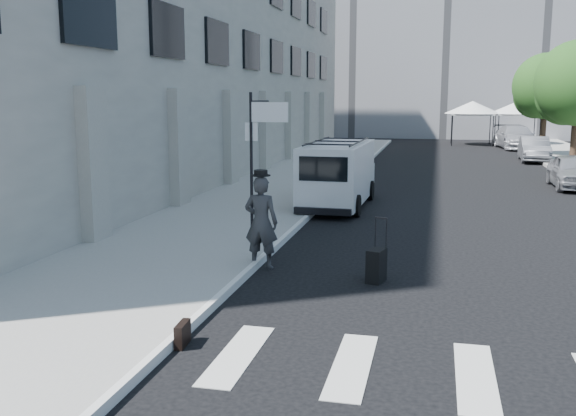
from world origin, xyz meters
The scene contains 15 objects.
ground centered at (0.00, 0.00, 0.00)m, with size 120.00×120.00×0.00m, color black.
sidewalk_left centered at (-4.25, 16.00, 0.07)m, with size 4.50×48.00×0.15m, color gray.
building_left centered at (-11.50, 18.00, 6.00)m, with size 10.00×44.00×12.00m, color gray.
sign_pole centered at (-2.36, 3.20, 2.65)m, with size 1.03×0.07×3.50m.
tree_near centered at (7.50, 20.15, 3.97)m, with size 3.80×3.83×6.03m.
tree_far centered at (7.50, 29.15, 3.97)m, with size 3.80×3.83×6.03m.
tent_left centered at (4.00, 38.00, 2.71)m, with size 4.00×4.00×3.20m.
tent_right centered at (7.20, 38.50, 2.71)m, with size 4.00×4.00×3.20m.
businessman centered at (-1.90, 1.50, 0.97)m, with size 0.71×0.47×1.95m, color #313234.
briefcase centered at (-1.88, -2.86, 0.17)m, with size 0.12×0.44×0.34m, color black.
suitcase centered at (0.54, 1.01, 0.33)m, with size 0.39×0.51×1.25m.
cargo_van centered at (-1.50, 9.48, 1.08)m, with size 2.01×5.45×2.06m.
parked_car_a centered at (6.80, 15.65, 0.67)m, with size 1.58×3.93×1.34m, color gray.
parked_car_b centered at (6.80, 26.26, 0.68)m, with size 1.44×4.14×1.37m, color #57595F.
parked_car_c centered at (6.80, 35.14, 0.80)m, with size 2.23×5.49×1.59m, color #9FA0A6.
Camera 1 is at (1.60, -11.09, 3.57)m, focal length 40.00 mm.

